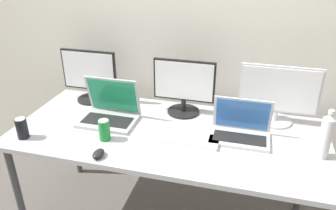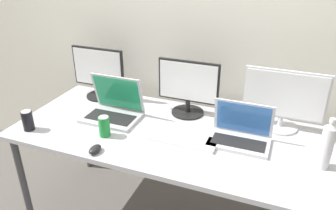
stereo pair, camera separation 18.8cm
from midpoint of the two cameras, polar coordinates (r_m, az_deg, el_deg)
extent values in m
cube|color=silver|center=(2.33, 7.84, 14.46)|extent=(7.00, 0.08, 2.60)
cylinder|color=#424247|center=(2.37, -21.80, -12.53)|extent=(0.04, 0.04, 0.71)
cylinder|color=#424247|center=(2.82, -12.36, -4.50)|extent=(0.04, 0.04, 0.71)
cylinder|color=#424247|center=(2.46, 25.77, -11.82)|extent=(0.04, 0.04, 0.71)
cube|color=#B7B7BC|center=(2.00, 2.69, -5.07)|extent=(1.89, 0.83, 0.03)
cylinder|color=black|center=(2.48, -9.48, 1.59)|extent=(0.21, 0.21, 0.01)
cylinder|color=black|center=(2.46, -9.56, 2.50)|extent=(0.03, 0.03, 0.07)
cube|color=black|center=(2.40, -9.88, 6.44)|extent=(0.40, 0.02, 0.29)
cube|color=white|center=(2.39, -10.03, 6.34)|extent=(0.38, 0.01, 0.26)
cylinder|color=black|center=(2.22, 5.85, -1.31)|extent=(0.22, 0.22, 0.01)
cylinder|color=black|center=(2.20, 5.91, -0.23)|extent=(0.03, 0.03, 0.08)
cube|color=black|center=(2.12, 6.13, 4.08)|extent=(0.41, 0.02, 0.28)
cube|color=white|center=(2.11, 6.03, 3.96)|extent=(0.38, 0.01, 0.25)
cylinder|color=silver|center=(2.18, 21.18, -3.54)|extent=(0.22, 0.22, 0.01)
cylinder|color=silver|center=(2.17, 21.33, -2.71)|extent=(0.03, 0.03, 0.06)
cube|color=silver|center=(2.09, 22.13, 1.65)|extent=(0.48, 0.02, 0.30)
cube|color=white|center=(2.08, 22.12, 1.51)|extent=(0.46, 0.01, 0.28)
cube|color=#B7B7BC|center=(2.15, -7.31, -2.24)|extent=(0.35, 0.26, 0.02)
cube|color=black|center=(2.13, -7.57, -2.20)|extent=(0.31, 0.14, 0.00)
cube|color=#B7B7BC|center=(2.16, -6.29, 2.09)|extent=(0.35, 0.07, 0.25)
cube|color=#1E8C59|center=(2.16, -6.36, 1.98)|extent=(0.32, 0.06, 0.23)
cube|color=silver|center=(1.94, 14.98, -6.41)|extent=(0.34, 0.21, 0.02)
cube|color=black|center=(1.92, 14.95, -6.36)|extent=(0.30, 0.12, 0.00)
cube|color=silver|center=(1.96, 15.71, -2.23)|extent=(0.34, 0.04, 0.21)
cube|color=#3366B2|center=(1.95, 15.69, -2.35)|extent=(0.31, 0.03, 0.19)
cube|color=white|center=(1.91, 5.53, -6.09)|extent=(0.39, 0.15, 0.02)
ellipsoid|color=black|center=(1.82, -9.72, -7.71)|extent=(0.06, 0.09, 0.04)
cylinder|color=silver|center=(1.86, 28.49, -6.66)|extent=(0.07, 0.07, 0.23)
cone|color=silver|center=(1.80, 29.37, -3.15)|extent=(0.06, 0.06, 0.03)
cylinder|color=white|center=(1.79, 29.54, -2.45)|extent=(0.03, 0.03, 0.02)
cylinder|color=#197F33|center=(1.94, -8.33, -3.82)|extent=(0.07, 0.07, 0.12)
cylinder|color=silver|center=(1.91, -8.45, -2.18)|extent=(0.06, 0.06, 0.00)
cylinder|color=black|center=(2.13, -20.94, -2.64)|extent=(0.07, 0.07, 0.12)
cylinder|color=silver|center=(2.10, -21.21, -1.13)|extent=(0.06, 0.06, 0.00)
camera|label=1|loc=(0.09, -87.18, 1.39)|focal=35.00mm
camera|label=2|loc=(0.09, 92.82, -1.39)|focal=35.00mm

